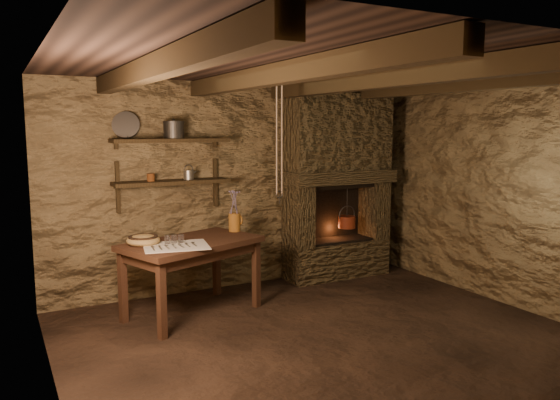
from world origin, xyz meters
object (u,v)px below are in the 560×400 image
wooden_bowl (143,240)px  red_pot (347,221)px  work_table (192,275)px  stoneware_jug (235,214)px  iron_stockpot (174,131)px

wooden_bowl → red_pot: red_pot is taller
work_table → stoneware_jug: stoneware_jug is taller
wooden_bowl → iron_stockpot: 1.28m
stoneware_jug → red_pot: bearing=9.2°
wooden_bowl → red_pot: 2.72m
stoneware_jug → wooden_bowl: 1.08m
red_pot → stoneware_jug: bearing=-172.5°
work_table → iron_stockpot: size_ratio=6.87×
work_table → red_pot: red_pot is taller
iron_stockpot → work_table: bearing=-92.8°
stoneware_jug → red_pot: 1.67m
stoneware_jug → wooden_bowl: bearing=-167.3°
work_table → iron_stockpot: iron_stockpot is taller
iron_stockpot → red_pot: (2.19, -0.12, -1.15)m
wooden_bowl → red_pot: (2.68, 0.42, -0.10)m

